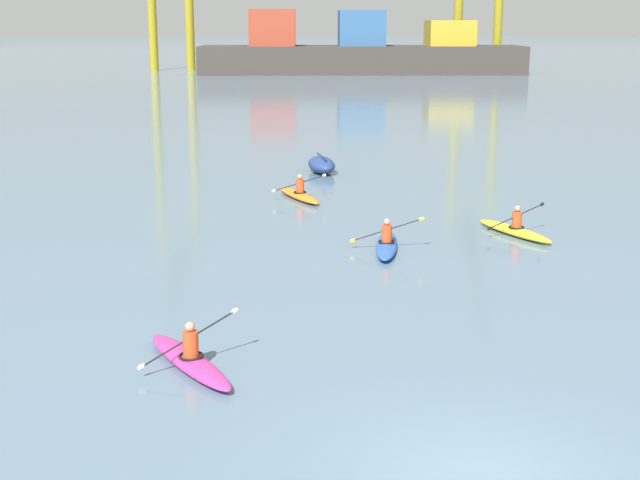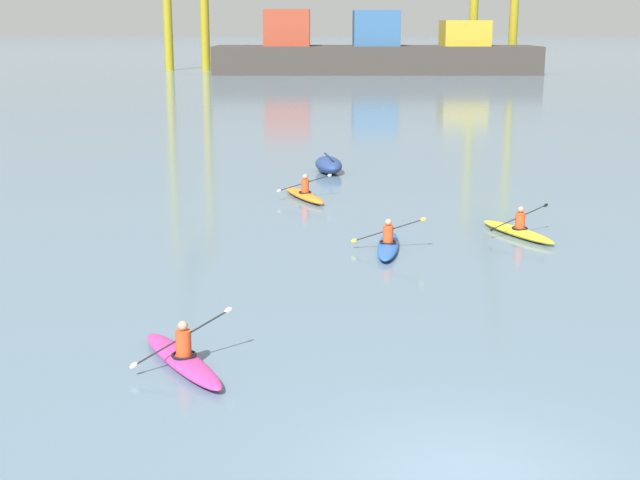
{
  "view_description": "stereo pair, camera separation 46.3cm",
  "coord_description": "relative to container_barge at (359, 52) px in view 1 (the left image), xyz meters",
  "views": [
    {
      "loc": [
        -2.63,
        -11.66,
        6.48
      ],
      "look_at": [
        -2.15,
        12.12,
        0.6
      ],
      "focal_mm": 49.65,
      "sensor_mm": 36.0,
      "label": 1
    },
    {
      "loc": [
        -2.17,
        -11.67,
        6.48
      ],
      "look_at": [
        -2.15,
        12.12,
        0.6
      ],
      "focal_mm": 49.65,
      "sensor_mm": 36.0,
      "label": 2
    }
  ],
  "objects": [
    {
      "name": "ground_plane",
      "position": [
        -4.65,
        -104.14,
        -2.72
      ],
      "size": [
        800.0,
        800.0,
        0.0
      ],
      "primitive_type": "plane",
      "color": "slate"
    },
    {
      "name": "container_barge",
      "position": [
        0.0,
        0.0,
        0.0
      ],
      "size": [
        41.2,
        9.75,
        8.04
      ],
      "color": "#38332D",
      "rests_on": "ground"
    },
    {
      "name": "capsized_dinghy",
      "position": [
        -6.44,
        -77.16,
        -2.37
      ],
      "size": [
        1.53,
        2.75,
        0.76
      ],
      "color": "navy",
      "rests_on": "ground"
    },
    {
      "name": "kayak_orange",
      "position": [
        -7.41,
        -83.11,
        -2.55
      ],
      "size": [
        2.08,
        3.36,
        0.95
      ],
      "color": "orange",
      "rests_on": "ground"
    },
    {
      "name": "kayak_yellow",
      "position": [
        -0.66,
        -89.06,
        -2.55
      ],
      "size": [
        2.04,
        3.32,
        0.97
      ],
      "color": "yellow",
      "rests_on": "ground"
    },
    {
      "name": "kayak_blue",
      "position": [
        -4.83,
        -90.84,
        -2.55
      ],
      "size": [
        2.18,
        3.45,
        1.04
      ],
      "color": "#2856B2",
      "rests_on": "ground"
    },
    {
      "name": "kayak_magenta",
      "position": [
        -9.48,
        -99.8,
        -2.55
      ],
      "size": [
        2.28,
        3.22,
        1.06
      ],
      "color": "#C13384",
      "rests_on": "ground"
    }
  ]
}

